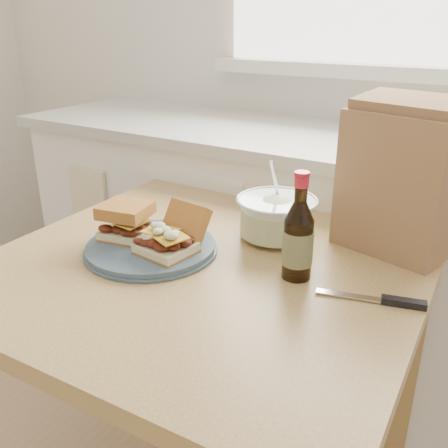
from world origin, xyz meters
The scene contains 10 objects.
wall_back centered at (0.00, 2.00, 1.35)m, with size 4.00×0.02×2.70m, color white.
cabinet_run centered at (0.00, 1.70, 0.47)m, with size 2.50×0.64×0.94m.
dining_table centered at (-0.08, 0.99, 0.67)m, with size 0.98×0.98×0.79m.
plate centered at (-0.22, 0.94, 0.80)m, with size 0.30×0.30×0.02m, color #3E5264.
sandwich_left centered at (-0.29, 0.94, 0.85)m, with size 0.13×0.12×0.08m.
sandwich_right centered at (-0.15, 0.95, 0.84)m, with size 0.13×0.17×0.10m.
coleslaw_bowl centered at (0.00, 1.17, 0.84)m, with size 0.20×0.20×0.20m.
beer_bottle centered at (0.13, 1.01, 0.88)m, with size 0.07×0.07×0.23m.
knife centered at (0.33, 1.00, 0.80)m, with size 0.21×0.07×0.01m.
paper_bag centered at (0.26, 1.26, 0.95)m, with size 0.25×0.16×0.33m, color #9D704C.
Camera 1 is at (0.49, 0.12, 1.31)m, focal length 40.00 mm.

